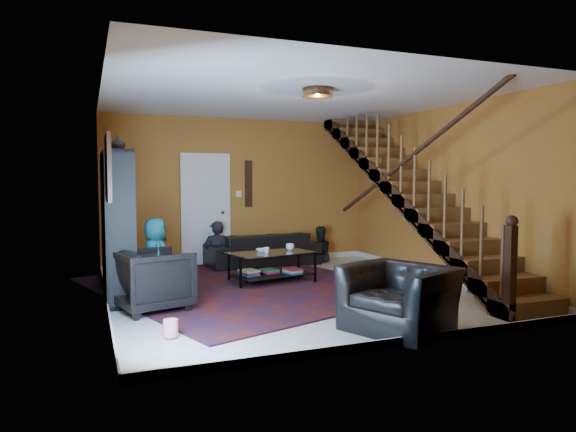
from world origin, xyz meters
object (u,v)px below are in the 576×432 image
Objects in this scene: sofa at (263,249)px; armchair_left at (154,280)px; armchair_right at (399,298)px; coffee_table at (271,265)px; bookshelf at (118,227)px.

armchair_left reaches higher than sofa.
armchair_right is (2.36, -1.83, -0.03)m from armchair_left.
armchair_right reaches higher than coffee_table.
armchair_right reaches higher than sofa.
armchair_right is at bearing -81.91° from coffee_table.
bookshelf is at bearing -177.87° from coffee_table.
coffee_table is at bearing 2.13° from bookshelf.
bookshelf reaches higher than armchair_left.
armchair_right is at bearing 86.09° from sofa.
coffee_table is at bearing 164.01° from armchair_right.
sofa is 4.55m from armchair_right.
bookshelf is 1.43× the size of coffee_table.
armchair_left reaches higher than armchair_right.
bookshelf is 1.23m from armchair_left.
sofa reaches higher than coffee_table.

